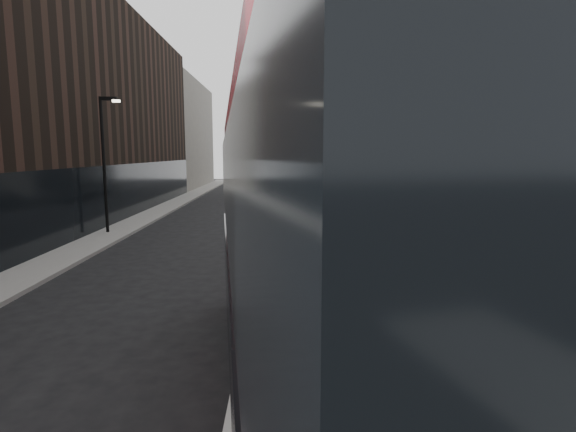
{
  "coord_description": "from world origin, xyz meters",
  "views": [
    {
      "loc": [
        0.82,
        -5.64,
        4.3
      ],
      "look_at": [
        1.07,
        7.16,
        2.5
      ],
      "focal_mm": 28.0,
      "sensor_mm": 36.0,
      "label": 1
    }
  ],
  "objects": [
    {
      "name": "car_b",
      "position": [
        1.26,
        18.61,
        0.63
      ],
      "size": [
        1.72,
        3.93,
        1.26
      ],
      "primitive_type": "imported",
      "rotation": [
        0.0,
        0.0,
        -0.1
      ],
      "color": "#9B9DA4",
      "rests_on": "ground"
    },
    {
      "name": "building_modern_block",
      "position": [
        11.47,
        21.0,
        9.9
      ],
      "size": [
        5.03,
        22.0,
        20.0
      ],
      "color": "#969CA0",
      "rests_on": "ground"
    },
    {
      "name": "building_left_mid",
      "position": [
        -11.5,
        30.0,
        7.0
      ],
      "size": [
        5.0,
        24.0,
        14.0
      ],
      "primitive_type": "cube",
      "color": "black",
      "rests_on": "ground"
    },
    {
      "name": "sidewalk_left",
      "position": [
        -8.0,
        25.0,
        0.07
      ],
      "size": [
        2.0,
        80.0,
        0.15
      ],
      "primitive_type": "cube",
      "color": "slate",
      "rests_on": "ground"
    },
    {
      "name": "street_lamp",
      "position": [
        -8.22,
        18.0,
        4.18
      ],
      "size": [
        1.06,
        0.22,
        7.0
      ],
      "color": "black",
      "rests_on": "sidewalk_left"
    },
    {
      "name": "building_left_far",
      "position": [
        -11.5,
        52.0,
        6.5
      ],
      "size": [
        5.0,
        20.0,
        13.0
      ],
      "primitive_type": "cube",
      "color": "slate",
      "rests_on": "ground"
    },
    {
      "name": "sidewalk_right",
      "position": [
        7.5,
        25.0,
        0.07
      ],
      "size": [
        3.0,
        80.0,
        0.15
      ],
      "primitive_type": "cube",
      "color": "slate",
      "rests_on": "ground"
    },
    {
      "name": "red_bus",
      "position": [
        1.51,
        0.98,
        2.81
      ],
      "size": [
        4.52,
        12.79,
        5.07
      ],
      "rotation": [
        0.0,
        0.0,
        0.13
      ],
      "color": "#B10A19",
      "rests_on": "ground"
    },
    {
      "name": "building_victorian",
      "position": [
        11.38,
        44.0,
        9.66
      ],
      "size": [
        6.5,
        24.0,
        21.0
      ],
      "color": "slate",
      "rests_on": "ground"
    },
    {
      "name": "grey_bus",
      "position": [
        0.8,
        38.85,
        2.15
      ],
      "size": [
        3.55,
        12.58,
        4.02
      ],
      "rotation": [
        0.0,
        0.0,
        -0.05
      ],
      "color": "black",
      "rests_on": "ground"
    },
    {
      "name": "car_a",
      "position": [
        1.82,
        17.02,
        0.71
      ],
      "size": [
        2.07,
        4.31,
        1.42
      ],
      "primitive_type": "imported",
      "rotation": [
        0.0,
        0.0,
        -0.1
      ],
      "color": "black",
      "rests_on": "ground"
    },
    {
      "name": "car_c",
      "position": [
        2.87,
        29.25,
        0.65
      ],
      "size": [
        1.88,
        4.47,
        1.29
      ],
      "primitive_type": "imported",
      "rotation": [
        0.0,
        0.0,
        -0.02
      ],
      "color": "black",
      "rests_on": "ground"
    }
  ]
}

